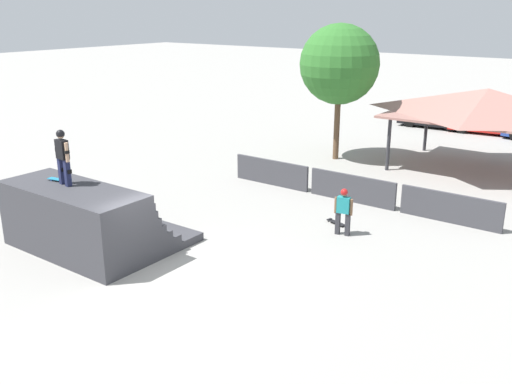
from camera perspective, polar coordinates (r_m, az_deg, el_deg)
ground_plane at (r=16.13m, az=-9.00°, el=-8.23°), size 160.00×160.00×0.00m
quarter_pipe_ramp at (r=18.05m, az=-16.67°, el=-2.82°), size 4.87×3.92×2.04m
skater_on_deck at (r=17.60m, az=-18.78°, el=3.66°), size 0.72×0.27×1.67m
skateboard_on_deck at (r=18.22m, az=-19.01°, el=1.17°), size 0.85×0.34×0.09m
bystander_walking at (r=18.54m, az=8.74°, el=-1.59°), size 0.62×0.28×1.57m
skateboard_on_ground at (r=19.72m, az=7.97°, el=-3.01°), size 0.78×0.41×0.09m
barrier_fence at (r=21.90m, az=9.60°, el=0.35°), size 10.97×0.12×1.05m
pavilion_shelter at (r=27.16m, az=22.11°, el=8.17°), size 8.08×5.48×3.72m
tree_beside_pavilion at (r=27.50m, az=8.35°, el=12.50°), size 3.73×3.73×6.41m
parked_car_black at (r=37.12m, az=17.35°, el=7.13°), size 4.20×1.87×1.27m
parked_car_red at (r=36.33m, az=22.10°, el=6.41°), size 4.34×2.16×1.27m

